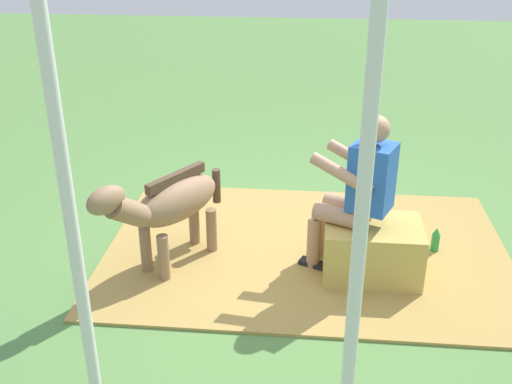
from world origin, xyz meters
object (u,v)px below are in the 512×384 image
(person_seated, at_px, (356,189))
(tent_pole_mid, at_px, (79,273))
(pony_standing, at_px, (169,204))
(soda_bottle, at_px, (435,241))
(hay_bale, at_px, (372,251))
(tent_pole_left, at_px, (354,302))

(person_seated, distance_m, tent_pole_mid, 2.48)
(pony_standing, relative_size, soda_bottle, 4.96)
(hay_bale, relative_size, person_seated, 0.56)
(tent_pole_mid, bearing_deg, pony_standing, -87.72)
(person_seated, xyz_separation_m, tent_pole_left, (0.16, 2.13, 0.47))
(tent_pole_left, distance_m, tent_pole_mid, 1.21)
(pony_standing, height_order, tent_pole_mid, tent_pole_mid)
(person_seated, height_order, soda_bottle, person_seated)
(pony_standing, distance_m, tent_pole_mid, 2.06)
(hay_bale, relative_size, soda_bottle, 3.13)
(tent_pole_left, bearing_deg, soda_bottle, -109.57)
(pony_standing, distance_m, soda_bottle, 2.26)
(person_seated, distance_m, soda_bottle, 1.02)
(pony_standing, bearing_deg, person_seated, -177.58)
(person_seated, height_order, tent_pole_mid, tent_pole_mid)
(person_seated, xyz_separation_m, pony_standing, (1.44, 0.06, -0.17))
(hay_bale, distance_m, tent_pole_mid, 2.68)
(hay_bale, bearing_deg, tent_pole_mid, 52.44)
(pony_standing, bearing_deg, hay_bale, -179.45)
(pony_standing, relative_size, tent_pole_mid, 0.49)
(hay_bale, xyz_separation_m, pony_standing, (1.60, 0.02, 0.34))
(person_seated, distance_m, tent_pole_left, 2.18)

